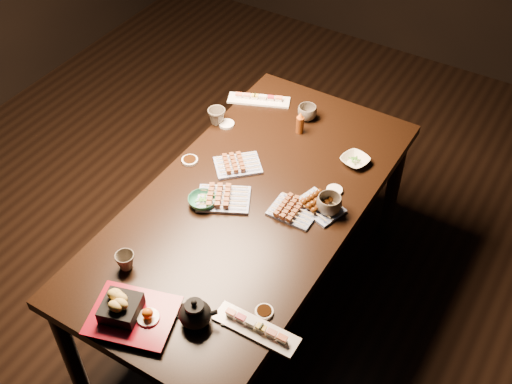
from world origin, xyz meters
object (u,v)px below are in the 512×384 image
(tempura_tray, at_px, (131,310))
(teacup_far_left, at_px, (217,116))
(yakitori_plate_center, at_px, (224,196))
(sushi_platter_near, at_px, (256,327))
(sushi_platter_far, at_px, (259,98))
(dining_table, at_px, (251,257))
(edamame_bowl_cream, at_px, (355,161))
(yakitori_plate_left, at_px, (238,162))
(teacup_near_left, at_px, (125,261))
(edamame_bowl_green, at_px, (202,201))
(teacup_far_right, at_px, (307,113))
(teacup_mid_right, at_px, (329,205))
(condiment_bottle, at_px, (300,122))
(yakitori_plate_right, at_px, (293,209))
(teapot, at_px, (195,312))

(tempura_tray, relative_size, teacup_far_left, 3.52)
(teacup_far_left, bearing_deg, yakitori_plate_center, -53.19)
(sushi_platter_near, distance_m, teacup_far_left, 1.24)
(sushi_platter_near, height_order, tempura_tray, tempura_tray)
(sushi_platter_far, bearing_deg, dining_table, 95.43)
(edamame_bowl_cream, relative_size, teacup_far_left, 1.40)
(yakitori_plate_left, xyz_separation_m, teacup_near_left, (-0.06, -0.74, 0.01))
(dining_table, height_order, edamame_bowl_green, edamame_bowl_green)
(sushi_platter_near, xyz_separation_m, teacup_far_right, (-0.43, 1.21, 0.02))
(edamame_bowl_green, height_order, teacup_mid_right, teacup_mid_right)
(tempura_tray, bearing_deg, teacup_far_right, 73.77)
(tempura_tray, bearing_deg, dining_table, 69.26)
(edamame_bowl_cream, distance_m, teacup_mid_right, 0.35)
(yakitori_plate_center, bearing_deg, yakitori_plate_left, 79.49)
(dining_table, bearing_deg, condiment_bottle, 85.33)
(yakitori_plate_right, bearing_deg, teacup_mid_right, 33.88)
(yakitori_plate_center, xyz_separation_m, teapot, (0.26, -0.58, 0.03))
(tempura_tray, bearing_deg, condiment_bottle, 72.97)
(dining_table, distance_m, tempura_tray, 0.86)
(edamame_bowl_green, distance_m, teapot, 0.61)
(sushi_platter_near, distance_m, edamame_bowl_green, 0.69)
(yakitori_plate_left, xyz_separation_m, condiment_bottle, (0.12, 0.37, 0.03))
(sushi_platter_near, relative_size, teapot, 2.30)
(yakitori_plate_center, height_order, condiment_bottle, condiment_bottle)
(yakitori_plate_right, relative_size, teacup_near_left, 2.52)
(yakitori_plate_center, distance_m, yakitori_plate_right, 0.31)
(yakitori_plate_left, height_order, edamame_bowl_green, yakitori_plate_left)
(sushi_platter_near, xyz_separation_m, teapot, (-0.21, -0.08, 0.04))
(yakitori_plate_center, distance_m, teacup_near_left, 0.53)
(edamame_bowl_green, xyz_separation_m, edamame_bowl_cream, (0.46, 0.60, -0.00))
(sushi_platter_near, xyz_separation_m, edamame_bowl_green, (-0.54, 0.43, -0.00))
(sushi_platter_far, height_order, teacup_mid_right, teacup_mid_right)
(sushi_platter_near, bearing_deg, teacup_far_left, 129.61)
(edamame_bowl_cream, height_order, condiment_bottle, condiment_bottle)
(dining_table, distance_m, yakitori_plate_left, 0.47)
(edamame_bowl_green, xyz_separation_m, teacup_near_left, (-0.06, -0.45, 0.02))
(yakitori_plate_right, xyz_separation_m, edamame_bowl_cream, (0.09, 0.43, -0.01))
(condiment_bottle, bearing_deg, tempura_tray, -90.12)
(sushi_platter_far, xyz_separation_m, yakitori_plate_right, (0.55, -0.62, 0.01))
(edamame_bowl_cream, height_order, teacup_mid_right, teacup_mid_right)
(edamame_bowl_green, bearing_deg, teacup_far_left, 117.43)
(yakitori_plate_center, bearing_deg, yakitori_plate_right, -10.13)
(dining_table, xyz_separation_m, teacup_near_left, (-0.23, -0.57, 0.41))
(dining_table, xyz_separation_m, yakitori_plate_center, (-0.10, -0.05, 0.40))
(sushi_platter_near, height_order, teacup_far_right, teacup_far_right)
(edamame_bowl_green, relative_size, tempura_tray, 0.40)
(teacup_far_left, distance_m, teacup_far_right, 0.46)
(teacup_near_left, bearing_deg, teacup_mid_right, 51.62)
(yakitori_plate_center, height_order, yakitori_plate_left, yakitori_plate_center)
(yakitori_plate_left, relative_size, teacup_far_left, 2.35)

